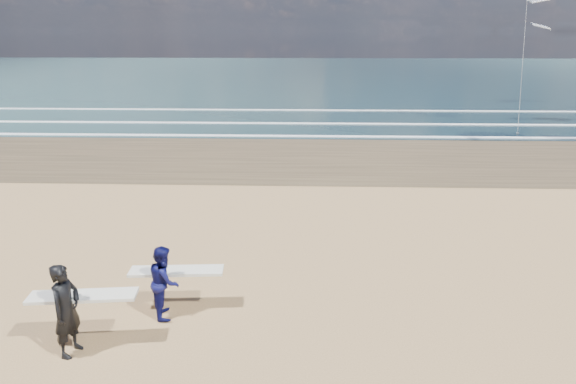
{
  "coord_description": "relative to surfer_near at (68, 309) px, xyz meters",
  "views": [
    {
      "loc": [
        3.63,
        -9.13,
        6.38
      ],
      "look_at": [
        3.06,
        6.0,
        1.62
      ],
      "focal_mm": 32.0,
      "sensor_mm": 36.0,
      "label": 1
    }
  ],
  "objects": [
    {
      "name": "foam_breakers",
      "position": [
        21.17,
        28.21,
        -0.96
      ],
      "size": [
        220.0,
        11.7,
        0.05
      ],
      "color": "white",
      "rests_on": "ground"
    },
    {
      "name": "ocean",
      "position": [
        21.17,
        72.11,
        -1.0
      ],
      "size": [
        220.0,
        100.0,
        0.02
      ],
      "primitive_type": "cube",
      "color": "#172B32",
      "rests_on": "ground"
    },
    {
      "name": "surfer_far",
      "position": [
        1.56,
        1.56,
        -0.14
      ],
      "size": [
        2.23,
        1.18,
        1.73
      ],
      "color": "#0D0E48",
      "rests_on": "ground"
    },
    {
      "name": "surfer_near",
      "position": [
        0.0,
        0.0,
        0.0
      ],
      "size": [
        2.25,
        1.14,
        1.99
      ],
      "color": "black",
      "rests_on": "ground"
    },
    {
      "name": "kite_1",
      "position": [
        19.12,
        26.92,
        4.79
      ],
      "size": [
        5.74,
        4.73,
        10.51
      ],
      "color": "slate",
      "rests_on": "ground"
    }
  ]
}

